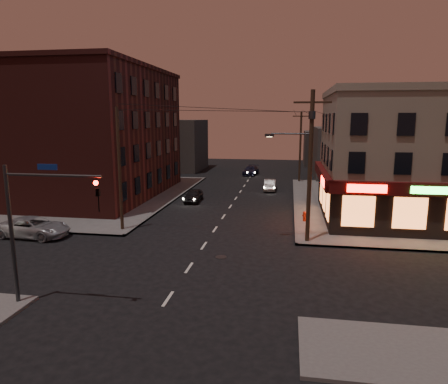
% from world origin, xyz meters
% --- Properties ---
extents(ground, '(120.00, 120.00, 0.00)m').
position_xyz_m(ground, '(0.00, 0.00, 0.00)').
color(ground, black).
rests_on(ground, ground).
extents(sidewalk_ne, '(24.00, 28.00, 0.15)m').
position_xyz_m(sidewalk_ne, '(18.00, 19.00, 0.07)').
color(sidewalk_ne, '#514F4C').
rests_on(sidewalk_ne, ground).
extents(sidewalk_nw, '(24.00, 28.00, 0.15)m').
position_xyz_m(sidewalk_nw, '(-18.00, 19.00, 0.07)').
color(sidewalk_nw, '#514F4C').
rests_on(sidewalk_nw, ground).
extents(pizza_building, '(15.85, 12.85, 10.50)m').
position_xyz_m(pizza_building, '(15.93, 13.43, 5.35)').
color(pizza_building, gray).
rests_on(pizza_building, sidewalk_ne).
extents(brick_apartment, '(12.00, 20.00, 13.00)m').
position_xyz_m(brick_apartment, '(-14.50, 19.00, 6.65)').
color(brick_apartment, '#4D1C18').
rests_on(brick_apartment, sidewalk_nw).
extents(bg_building_ne_a, '(10.00, 12.00, 7.00)m').
position_xyz_m(bg_building_ne_a, '(14.00, 38.00, 3.50)').
color(bg_building_ne_a, '#3F3D3A').
rests_on(bg_building_ne_a, ground).
extents(bg_building_nw, '(9.00, 10.00, 8.00)m').
position_xyz_m(bg_building_nw, '(-13.00, 42.00, 4.00)').
color(bg_building_nw, '#3F3D3A').
rests_on(bg_building_nw, ground).
extents(bg_building_ne_b, '(8.00, 8.00, 6.00)m').
position_xyz_m(bg_building_ne_b, '(12.00, 52.00, 3.00)').
color(bg_building_ne_b, '#3F3D3A').
rests_on(bg_building_ne_b, ground).
extents(utility_pole_main, '(4.20, 0.44, 10.00)m').
position_xyz_m(utility_pole_main, '(6.68, 5.80, 5.76)').
color(utility_pole_main, '#382619').
rests_on(utility_pole_main, sidewalk_ne).
extents(utility_pole_far, '(0.26, 0.26, 9.00)m').
position_xyz_m(utility_pole_far, '(6.80, 32.00, 4.65)').
color(utility_pole_far, '#382619').
rests_on(utility_pole_far, sidewalk_ne).
extents(utility_pole_west, '(0.24, 0.24, 9.00)m').
position_xyz_m(utility_pole_west, '(-6.80, 6.50, 4.65)').
color(utility_pole_west, '#382619').
rests_on(utility_pole_west, sidewalk_nw).
extents(traffic_signal, '(4.49, 0.32, 6.47)m').
position_xyz_m(traffic_signal, '(-5.57, -5.60, 4.16)').
color(traffic_signal, '#333538').
rests_on(traffic_signal, ground).
extents(suv_cross, '(5.30, 2.71, 1.43)m').
position_xyz_m(suv_cross, '(-12.39, 4.00, 0.72)').
color(suv_cross, '#999CA1').
rests_on(suv_cross, ground).
extents(sedan_near, '(1.63, 3.80, 1.28)m').
position_xyz_m(sedan_near, '(-3.99, 17.62, 0.64)').
color(sedan_near, black).
rests_on(sedan_near, ground).
extents(sedan_mid, '(1.33, 3.80, 1.25)m').
position_xyz_m(sedan_mid, '(3.31, 25.31, 0.63)').
color(sedan_mid, slate).
rests_on(sedan_mid, ground).
extents(sedan_far, '(2.32, 4.67, 1.31)m').
position_xyz_m(sedan_far, '(-0.14, 37.73, 0.65)').
color(sedan_far, black).
rests_on(sedan_far, ground).
extents(fire_hydrant, '(0.37, 0.37, 0.82)m').
position_xyz_m(fire_hydrant, '(6.78, 11.05, 0.60)').
color(fire_hydrant, '#9E230E').
rests_on(fire_hydrant, sidewalk_ne).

